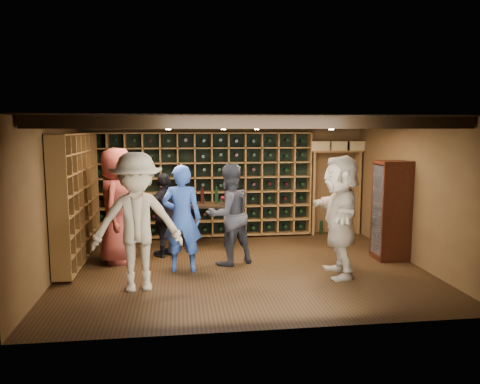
{
  "coord_description": "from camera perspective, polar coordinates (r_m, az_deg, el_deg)",
  "views": [
    {
      "loc": [
        -1.04,
        -7.62,
        2.34
      ],
      "look_at": [
        -0.02,
        0.2,
        1.27
      ],
      "focal_mm": 35.0,
      "sensor_mm": 36.0,
      "label": 1
    }
  ],
  "objects": [
    {
      "name": "guest_red_floral",
      "position": [
        8.44,
        -14.78,
        -1.61
      ],
      "size": [
        0.79,
        1.08,
        2.02
      ],
      "primitive_type": "imported",
      "rotation": [
        0.0,
        0.0,
        1.41
      ],
      "color": "maroon",
      "rests_on": "ground"
    },
    {
      "name": "crate_shelf",
      "position": [
        10.55,
        11.65,
        3.37
      ],
      "size": [
        1.2,
        0.32,
        2.07
      ],
      "color": "brown",
      "rests_on": "ground"
    },
    {
      "name": "guest_beige",
      "position": [
        7.6,
        12.12,
        -2.86
      ],
      "size": [
        0.75,
        1.84,
        1.93
      ],
      "primitive_type": "imported",
      "rotation": [
        0.0,
        0.0,
        4.61
      ],
      "color": "tan",
      "rests_on": "ground"
    },
    {
      "name": "man_blue_shirt",
      "position": [
        7.72,
        -7.1,
        -3.22
      ],
      "size": [
        0.69,
        0.5,
        1.77
      ],
      "primitive_type": "imported",
      "rotation": [
        0.0,
        0.0,
        3.02
      ],
      "color": "navy",
      "rests_on": "ground"
    },
    {
      "name": "man_grey_suit",
      "position": [
        8.06,
        -1.35,
        -2.75
      ],
      "size": [
        1.05,
        0.96,
        1.75
      ],
      "primitive_type": "imported",
      "rotation": [
        0.0,
        0.0,
        3.57
      ],
      "color": "black",
      "rests_on": "ground"
    },
    {
      "name": "tasting_table",
      "position": [
        9.31,
        -4.39,
        -2.04
      ],
      "size": [
        1.25,
        0.82,
        1.14
      ],
      "rotation": [
        0.0,
        0.0,
        -0.23
      ],
      "color": "black",
      "rests_on": "ground"
    },
    {
      "name": "display_cabinet",
      "position": [
        8.8,
        17.92,
        -2.36
      ],
      "size": [
        0.55,
        0.5,
        1.75
      ],
      "color": "#33120A",
      "rests_on": "ground"
    },
    {
      "name": "ground",
      "position": [
        8.04,
        0.3,
        -9.2
      ],
      "size": [
        6.0,
        6.0,
        0.0
      ],
      "primitive_type": "plane",
      "color": "black",
      "rests_on": "ground"
    },
    {
      "name": "guest_khaki",
      "position": [
        6.91,
        -12.44,
        -3.6
      ],
      "size": [
        1.37,
        0.89,
        2.01
      ],
      "primitive_type": "imported",
      "rotation": [
        0.0,
        0.0,
        0.11
      ],
      "color": "gray",
      "rests_on": "ground"
    },
    {
      "name": "guest_woman_black",
      "position": [
        8.69,
        -9.05,
        -2.78
      ],
      "size": [
        0.93,
        0.87,
        1.54
      ],
      "primitive_type": "imported",
      "rotation": [
        0.0,
        0.0,
        3.85
      ],
      "color": "black",
      "rests_on": "ground"
    },
    {
      "name": "wine_rack_back",
      "position": [
        10.03,
        -4.48,
        0.88
      ],
      "size": [
        4.65,
        0.3,
        2.2
      ],
      "color": "brown",
      "rests_on": "ground"
    },
    {
      "name": "room_shell",
      "position": [
        7.74,
        0.26,
        8.31
      ],
      "size": [
        6.0,
        6.0,
        6.0
      ],
      "color": "brown",
      "rests_on": "ground"
    },
    {
      "name": "wine_rack_left",
      "position": [
        8.71,
        -19.25,
        -0.56
      ],
      "size": [
        0.3,
        2.65,
        2.2
      ],
      "color": "brown",
      "rests_on": "ground"
    }
  ]
}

